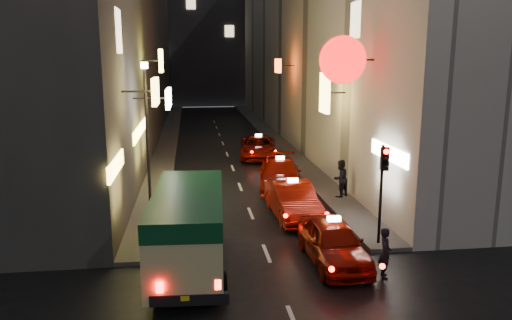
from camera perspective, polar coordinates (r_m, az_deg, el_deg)
name	(u,v)px	position (r m, az deg, el deg)	size (l,w,h in m)	color
building_left	(116,26)	(41.75, -15.67, 14.58)	(7.67, 52.13, 18.00)	#3C3836
building_right	(316,27)	(42.68, 6.89, 14.84)	(8.26, 52.00, 18.00)	#BAB5AA
building_far	(205,26)	(73.49, -5.81, 15.04)	(30.00, 10.00, 22.00)	#302F34
sidewalk_left	(169,137)	(41.86, -9.91, 2.56)	(1.50, 52.00, 0.15)	#494744
sidewalk_right	(270,135)	(42.35, 1.67, 2.83)	(1.50, 52.00, 0.15)	#494744
minibus	(188,222)	(15.54, -7.73, -7.00)	(2.41, 6.04, 2.55)	#CEC480
taxi_near	(333,239)	(16.46, 8.83, -8.88)	(2.23, 5.20, 1.81)	#790C02
taxi_second	(293,197)	(20.78, 4.20, -4.24)	(2.45, 5.58, 1.92)	#790C02
taxi_third	(280,171)	(25.42, 2.77, -1.31)	(2.97, 5.68, 1.89)	#790C02
taxi_far	(258,145)	(33.09, 0.29, 1.68)	(2.74, 5.45, 1.83)	#790C02
pedestrian_crossing	(385,250)	(15.72, 14.55, -9.88)	(0.58, 0.37, 1.77)	black
pedestrian_sidewalk	(340,176)	(23.53, 9.61, -1.82)	(0.75, 0.47, 1.99)	black
traffic_light	(383,173)	(17.49, 14.34, -1.50)	(0.26, 0.43, 3.50)	black
lamp_post	(147,129)	(20.58, -12.34, 3.47)	(0.28, 0.28, 6.22)	black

